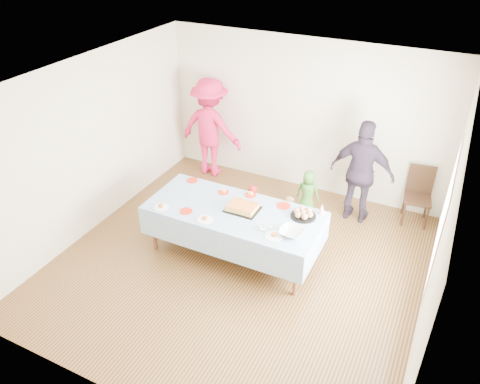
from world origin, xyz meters
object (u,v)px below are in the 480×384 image
Objects in this scene: birthday_cake at (242,207)px; adult_left at (210,128)px; party_table at (234,213)px; dining_chair at (419,192)px.

birthday_cake is 2.56m from adult_left.
adult_left is (-1.51, 2.04, 0.21)m from party_table.
dining_chair is 0.51× the size of adult_left.
adult_left reaches higher than birthday_cake.
adult_left is at bearing 129.43° from birthday_cake.
dining_chair reaches higher than birthday_cake.
birthday_cake is 0.49× the size of dining_chair.
party_table is 5.36× the size of birthday_cake.
party_table is at bearing -145.65° from dining_chair.
dining_chair is (2.15, 2.06, -0.29)m from birthday_cake.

